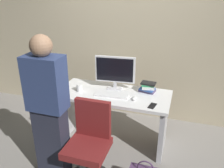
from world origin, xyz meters
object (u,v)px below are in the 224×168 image
(monitor, at_px, (115,71))
(book_stack, at_px, (148,87))
(keyboard, at_px, (111,95))
(cell_phone, at_px, (152,106))
(person_at_desk, at_px, (49,109))
(cup_near_keyboard, at_px, (79,88))
(office_chair, at_px, (89,147))
(mouse, at_px, (134,98))
(desk, at_px, (113,108))

(monitor, xyz_separation_m, book_stack, (0.45, 0.03, -0.19))
(keyboard, height_order, cell_phone, keyboard)
(person_at_desk, relative_size, cup_near_keyboard, 16.12)
(office_chair, height_order, monitor, monitor)
(monitor, relative_size, mouse, 5.40)
(mouse, bearing_deg, desk, 161.70)
(office_chair, xyz_separation_m, monitor, (0.01, 0.92, 0.57))
(cup_near_keyboard, bearing_deg, cell_phone, -7.22)
(book_stack, bearing_deg, office_chair, -115.71)
(desk, height_order, person_at_desk, person_at_desk)
(office_chair, height_order, person_at_desk, person_at_desk)
(office_chair, distance_m, keyboard, 0.75)
(desk, height_order, cell_phone, cell_phone)
(desk, xyz_separation_m, mouse, (0.31, -0.10, 0.24))
(desk, distance_m, book_stack, 0.55)
(mouse, height_order, book_stack, book_stack)
(person_at_desk, distance_m, cup_near_keyboard, 0.72)
(cup_near_keyboard, bearing_deg, mouse, -1.79)
(office_chair, relative_size, keyboard, 2.19)
(monitor, height_order, cup_near_keyboard, monitor)
(cup_near_keyboard, distance_m, book_stack, 0.91)
(keyboard, relative_size, cup_near_keyboard, 4.23)
(keyboard, height_order, cup_near_keyboard, cup_near_keyboard)
(monitor, xyz_separation_m, cup_near_keyboard, (-0.43, -0.23, -0.21))
(office_chair, xyz_separation_m, mouse, (0.34, 0.66, 0.33))
(monitor, distance_m, cell_phone, 0.72)
(monitor, bearing_deg, mouse, -37.61)
(keyboard, xyz_separation_m, cell_phone, (0.54, -0.12, -0.01))
(desk, xyz_separation_m, person_at_desk, (-0.47, -0.79, 0.32))
(monitor, height_order, cell_phone, monitor)
(keyboard, bearing_deg, mouse, -4.89)
(mouse, bearing_deg, cell_phone, -23.22)
(keyboard, distance_m, book_stack, 0.50)
(keyboard, xyz_separation_m, cup_near_keyboard, (-0.45, 0.01, 0.04))
(person_at_desk, bearing_deg, desk, 59.27)
(office_chair, xyz_separation_m, cup_near_keyboard, (-0.42, 0.69, 0.37))
(person_at_desk, relative_size, cell_phone, 11.38)
(monitor, distance_m, book_stack, 0.49)
(book_stack, height_order, cell_phone, book_stack)
(desk, relative_size, monitor, 2.76)
(person_at_desk, relative_size, monitor, 3.03)
(monitor, height_order, keyboard, monitor)
(desk, distance_m, office_chair, 0.77)
(person_at_desk, bearing_deg, cup_near_keyboard, 88.16)
(mouse, distance_m, book_stack, 0.31)
(office_chair, relative_size, book_stack, 4.13)
(keyboard, bearing_deg, office_chair, -95.60)
(office_chair, height_order, mouse, office_chair)
(keyboard, distance_m, cup_near_keyboard, 0.46)
(desk, bearing_deg, book_stack, 23.20)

